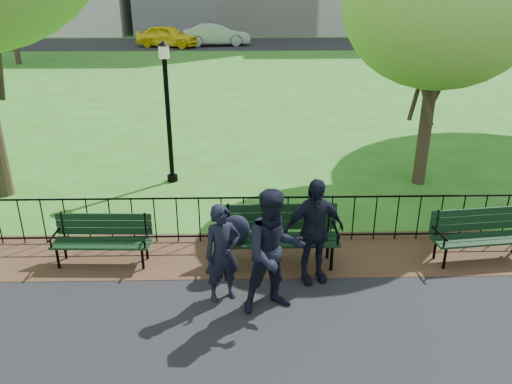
{
  "coord_description": "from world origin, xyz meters",
  "views": [
    {
      "loc": [
        -0.17,
        -6.15,
        4.39
      ],
      "look_at": [
        0.01,
        1.5,
        1.2
      ],
      "focal_mm": 35.0,
      "sensor_mm": 36.0,
      "label": 1
    }
  ],
  "objects_px": {
    "park_bench_right_a": "(481,230)",
    "sedan_dark": "(415,34)",
    "taxi": "(168,36)",
    "park_bench_main": "(261,229)",
    "sedan_silver": "(216,35)",
    "person_mid": "(274,252)",
    "park_bench_left_a": "(103,234)",
    "person_right": "(313,231)",
    "tree_near_e": "(442,5)",
    "lamppost": "(168,108)",
    "person_left": "(222,253)"
  },
  "relations": [
    {
      "from": "park_bench_right_a",
      "to": "sedan_dark",
      "type": "relative_size",
      "value": 0.34
    },
    {
      "from": "taxi",
      "to": "park_bench_main",
      "type": "bearing_deg",
      "value": -151.71
    },
    {
      "from": "sedan_silver",
      "to": "sedan_dark",
      "type": "xyz_separation_m",
      "value": [
        15.67,
        1.18,
        -0.09
      ]
    },
    {
      "from": "park_bench_main",
      "to": "person_mid",
      "type": "relative_size",
      "value": 1.05
    },
    {
      "from": "sedan_dark",
      "to": "person_mid",
      "type": "bearing_deg",
      "value": 141.95
    },
    {
      "from": "taxi",
      "to": "sedan_silver",
      "type": "xyz_separation_m",
      "value": [
        3.56,
        0.77,
        0.03
      ]
    },
    {
      "from": "park_bench_left_a",
      "to": "person_mid",
      "type": "relative_size",
      "value": 0.88
    },
    {
      "from": "park_bench_left_a",
      "to": "person_right",
      "type": "xyz_separation_m",
      "value": [
        3.44,
        -0.64,
        0.35
      ]
    },
    {
      "from": "taxi",
      "to": "sedan_dark",
      "type": "height_order",
      "value": "taxi"
    },
    {
      "from": "park_bench_main",
      "to": "tree_near_e",
      "type": "bearing_deg",
      "value": 43.23
    },
    {
      "from": "taxi",
      "to": "sedan_silver",
      "type": "bearing_deg",
      "value": -60.12
    },
    {
      "from": "tree_near_e",
      "to": "person_mid",
      "type": "bearing_deg",
      "value": -127.33
    },
    {
      "from": "park_bench_right_a",
      "to": "taxi",
      "type": "height_order",
      "value": "taxi"
    },
    {
      "from": "lamppost",
      "to": "tree_near_e",
      "type": "relative_size",
      "value": 0.57
    },
    {
      "from": "tree_near_e",
      "to": "sedan_dark",
      "type": "relative_size",
      "value": 1.12
    },
    {
      "from": "lamppost",
      "to": "person_left",
      "type": "height_order",
      "value": "lamppost"
    },
    {
      "from": "tree_near_e",
      "to": "sedan_dark",
      "type": "bearing_deg",
      "value": 72.52
    },
    {
      "from": "park_bench_main",
      "to": "person_left",
      "type": "height_order",
      "value": "person_left"
    },
    {
      "from": "person_right",
      "to": "person_mid",
      "type": "bearing_deg",
      "value": -146.61
    },
    {
      "from": "sedan_silver",
      "to": "park_bench_right_a",
      "type": "bearing_deg",
      "value": -177.83
    },
    {
      "from": "park_bench_main",
      "to": "person_right",
      "type": "distance_m",
      "value": 0.94
    },
    {
      "from": "person_right",
      "to": "park_bench_left_a",
      "type": "bearing_deg",
      "value": 153.87
    },
    {
      "from": "person_mid",
      "to": "sedan_silver",
      "type": "bearing_deg",
      "value": 77.22
    },
    {
      "from": "tree_near_e",
      "to": "sedan_dark",
      "type": "height_order",
      "value": "tree_near_e"
    },
    {
      "from": "lamppost",
      "to": "sedan_silver",
      "type": "bearing_deg",
      "value": 90.75
    },
    {
      "from": "tree_near_e",
      "to": "person_left",
      "type": "height_order",
      "value": "tree_near_e"
    },
    {
      "from": "park_bench_right_a",
      "to": "person_left",
      "type": "distance_m",
      "value": 4.46
    },
    {
      "from": "park_bench_right_a",
      "to": "person_left",
      "type": "bearing_deg",
      "value": -172.78
    },
    {
      "from": "person_mid",
      "to": "sedan_dark",
      "type": "relative_size",
      "value": 0.36
    },
    {
      "from": "park_bench_left_a",
      "to": "park_bench_right_a",
      "type": "distance_m",
      "value": 6.38
    },
    {
      "from": "taxi",
      "to": "person_left",
      "type": "bearing_deg",
      "value": -153.01
    },
    {
      "from": "tree_near_e",
      "to": "taxi",
      "type": "relative_size",
      "value": 1.23
    },
    {
      "from": "lamppost",
      "to": "person_right",
      "type": "distance_m",
      "value": 5.31
    },
    {
      "from": "park_bench_main",
      "to": "park_bench_right_a",
      "type": "height_order",
      "value": "park_bench_main"
    },
    {
      "from": "park_bench_main",
      "to": "sedan_dark",
      "type": "xyz_separation_m",
      "value": [
        13.3,
        33.59,
        0.07
      ]
    },
    {
      "from": "person_mid",
      "to": "taxi",
      "type": "xyz_separation_m",
      "value": [
        -6.08,
        32.84,
        -0.13
      ]
    },
    {
      "from": "person_left",
      "to": "person_mid",
      "type": "xyz_separation_m",
      "value": [
        0.74,
        -0.27,
        0.17
      ]
    },
    {
      "from": "park_bench_left_a",
      "to": "tree_near_e",
      "type": "relative_size",
      "value": 0.28
    },
    {
      "from": "person_mid",
      "to": "taxi",
      "type": "distance_m",
      "value": 33.4
    },
    {
      "from": "park_bench_left_a",
      "to": "lamppost",
      "type": "xyz_separation_m",
      "value": [
        0.65,
        3.78,
        1.25
      ]
    },
    {
      "from": "person_left",
      "to": "person_right",
      "type": "relative_size",
      "value": 0.88
    },
    {
      "from": "park_bench_right_a",
      "to": "park_bench_main",
      "type": "bearing_deg",
      "value": 175.63
    },
    {
      "from": "person_mid",
      "to": "person_right",
      "type": "distance_m",
      "value": 0.99
    },
    {
      "from": "sedan_dark",
      "to": "person_left",
      "type": "bearing_deg",
      "value": 140.74
    },
    {
      "from": "park_bench_main",
      "to": "park_bench_left_a",
      "type": "height_order",
      "value": "park_bench_main"
    },
    {
      "from": "park_bench_right_a",
      "to": "person_right",
      "type": "bearing_deg",
      "value": -175.14
    },
    {
      "from": "park_bench_left_a",
      "to": "tree_near_e",
      "type": "bearing_deg",
      "value": 30.25
    },
    {
      "from": "person_mid",
      "to": "sedan_silver",
      "type": "height_order",
      "value": "person_mid"
    },
    {
      "from": "taxi",
      "to": "park_bench_right_a",
      "type": "bearing_deg",
      "value": -145.26
    },
    {
      "from": "sedan_silver",
      "to": "lamppost",
      "type": "bearing_deg",
      "value": 172.2
    }
  ]
}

